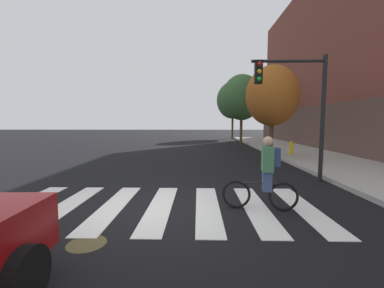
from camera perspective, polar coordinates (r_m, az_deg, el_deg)
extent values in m
plane|color=black|center=(6.18, -9.48, -13.98)|extent=(120.00, 120.00, 0.00)
cube|color=silver|center=(7.42, -34.56, -11.50)|extent=(0.55, 3.31, 0.01)
cube|color=silver|center=(6.84, -26.72, -12.52)|extent=(0.55, 3.31, 0.01)
cube|color=silver|center=(6.40, -17.56, -13.41)|extent=(0.55, 3.31, 0.01)
cube|color=silver|center=(6.14, -7.28, -14.02)|extent=(0.55, 3.31, 0.01)
cube|color=silver|center=(6.08, 3.59, -14.18)|extent=(0.55, 3.31, 0.01)
cube|color=silver|center=(6.22, 14.30, -13.87)|extent=(0.55, 3.31, 0.01)
cube|color=silver|center=(6.56, 24.18, -13.17)|extent=(0.55, 3.31, 0.01)
cylinder|color=#473D1E|center=(4.76, -22.96, -20.23)|extent=(0.64, 0.64, 0.01)
cylinder|color=black|center=(3.54, -34.19, -23.92)|extent=(0.26, 0.69, 0.68)
torus|color=black|center=(6.10, 20.19, -11.22)|extent=(0.66, 0.16, 0.66)
torus|color=black|center=(6.01, 10.08, -11.25)|extent=(0.66, 0.16, 0.66)
cylinder|color=black|center=(5.96, 15.24, -8.69)|extent=(0.89, 0.18, 0.05)
cylinder|color=black|center=(5.96, 16.77, -8.04)|extent=(0.04, 0.04, 0.45)
cube|color=#384772|center=(5.95, 16.79, -7.57)|extent=(0.24, 0.31, 0.56)
cube|color=#3F724C|center=(5.87, 16.90, -3.27)|extent=(0.29, 0.39, 0.56)
sphere|color=tan|center=(5.83, 17.00, 0.62)|extent=(0.22, 0.22, 0.22)
cube|color=navy|center=(5.89, 18.65, -2.81)|extent=(0.20, 0.30, 0.40)
cylinder|color=black|center=(9.40, 27.71, 5.03)|extent=(0.14, 0.14, 4.20)
cylinder|color=black|center=(9.15, 21.15, 17.29)|extent=(2.40, 0.10, 0.10)
cube|color=black|center=(8.82, 14.97, 15.61)|extent=(0.24, 0.20, 0.76)
sphere|color=red|center=(8.76, 15.18, 17.28)|extent=(0.14, 0.14, 0.14)
sphere|color=gold|center=(8.71, 15.15, 15.74)|extent=(0.14, 0.14, 0.14)
sphere|color=green|center=(8.67, 15.11, 14.18)|extent=(0.14, 0.14, 0.14)
cylinder|color=gold|center=(15.29, 21.72, -1.07)|extent=(0.22, 0.22, 0.65)
sphere|color=gold|center=(15.26, 21.76, 0.29)|extent=(0.18, 0.18, 0.18)
cylinder|color=gold|center=(15.34, 22.28, -0.95)|extent=(0.12, 0.09, 0.09)
cylinder|color=#4C3823|center=(14.51, 17.64, 1.42)|extent=(0.24, 0.24, 2.30)
ellipsoid|color=#A5591E|center=(14.56, 17.89, 10.49)|extent=(2.87, 2.87, 3.30)
cylinder|color=#4C3823|center=(22.44, 11.17, 3.36)|extent=(0.24, 0.24, 2.77)
ellipsoid|color=#386033|center=(22.53, 11.29, 10.42)|extent=(3.45, 3.45, 3.97)
cylinder|color=#4C3823|center=(30.62, 9.24, 4.10)|extent=(0.24, 0.24, 3.09)
ellipsoid|color=#386033|center=(30.73, 9.32, 9.85)|extent=(3.84, 3.84, 4.42)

